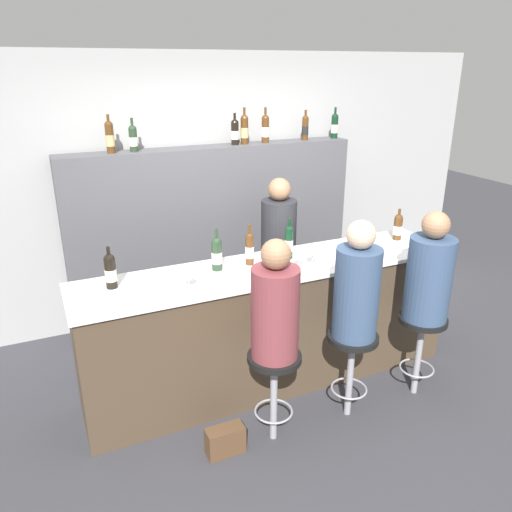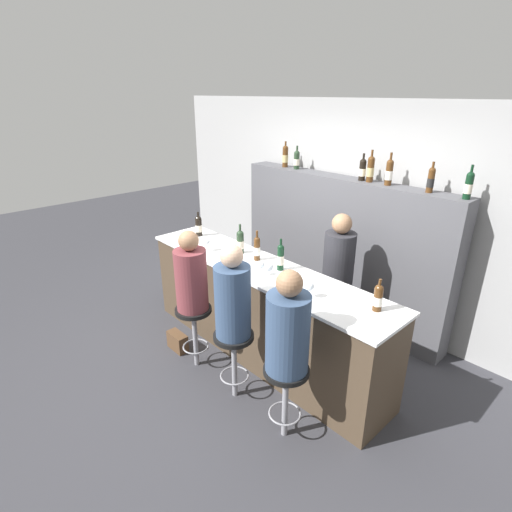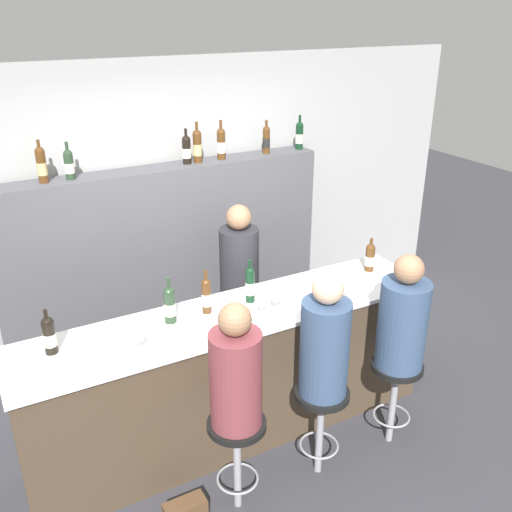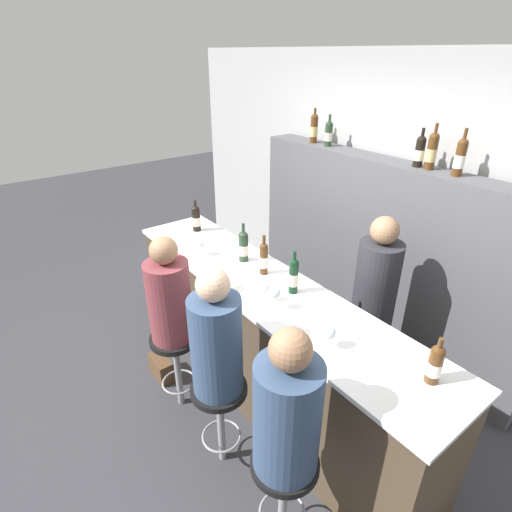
% 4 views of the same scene
% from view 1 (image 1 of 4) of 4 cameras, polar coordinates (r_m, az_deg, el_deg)
% --- Properties ---
extents(ground_plane, '(16.00, 16.00, 0.00)m').
position_cam_1_polar(ground_plane, '(4.10, 3.76, -16.02)').
color(ground_plane, '#333338').
extents(wall_back, '(6.40, 0.05, 2.60)m').
position_cam_1_polar(wall_back, '(5.10, -5.73, 7.68)').
color(wall_back, '#9E9E9E').
rests_on(wall_back, ground_plane).
extents(bar_counter, '(3.04, 0.64, 1.03)m').
position_cam_1_polar(bar_counter, '(4.05, 1.90, -7.83)').
color(bar_counter, '#473828').
rests_on(bar_counter, ground_plane).
extents(back_bar_cabinet, '(2.85, 0.28, 1.75)m').
position_cam_1_polar(back_bar_cabinet, '(5.01, -4.71, 2.43)').
color(back_bar_cabinet, '#4C4C51').
rests_on(back_bar_cabinet, ground_plane).
extents(wine_bottle_counter_0, '(0.08, 0.08, 0.30)m').
position_cam_1_polar(wine_bottle_counter_0, '(3.54, -16.31, -1.61)').
color(wine_bottle_counter_0, black).
rests_on(wine_bottle_counter_0, bar_counter).
extents(wine_bottle_counter_1, '(0.08, 0.08, 0.33)m').
position_cam_1_polar(wine_bottle_counter_1, '(3.71, -4.50, 0.31)').
color(wine_bottle_counter_1, '#233823').
rests_on(wine_bottle_counter_1, bar_counter).
extents(wine_bottle_counter_2, '(0.07, 0.07, 0.32)m').
position_cam_1_polar(wine_bottle_counter_2, '(3.80, -0.74, 0.90)').
color(wine_bottle_counter_2, '#4C2D14').
rests_on(wine_bottle_counter_2, bar_counter).
extents(wine_bottle_counter_3, '(0.07, 0.07, 0.32)m').
position_cam_1_polar(wine_bottle_counter_3, '(3.94, 3.78, 1.67)').
color(wine_bottle_counter_3, black).
rests_on(wine_bottle_counter_3, bar_counter).
extents(wine_bottle_counter_4, '(0.07, 0.07, 0.28)m').
position_cam_1_polar(wine_bottle_counter_4, '(4.53, 15.91, 3.24)').
color(wine_bottle_counter_4, '#4C2D14').
rests_on(wine_bottle_counter_4, bar_counter).
extents(wine_bottle_backbar_0, '(0.07, 0.07, 0.32)m').
position_cam_1_polar(wine_bottle_backbar_0, '(4.57, -16.37, 12.95)').
color(wine_bottle_backbar_0, '#4C2D14').
rests_on(wine_bottle_backbar_0, back_bar_cabinet).
extents(wine_bottle_backbar_1, '(0.07, 0.07, 0.29)m').
position_cam_1_polar(wine_bottle_backbar_1, '(4.60, -13.86, 12.96)').
color(wine_bottle_backbar_1, '#233823').
rests_on(wine_bottle_backbar_1, back_bar_cabinet).
extents(wine_bottle_backbar_2, '(0.07, 0.07, 0.29)m').
position_cam_1_polar(wine_bottle_backbar_2, '(4.87, -2.43, 14.00)').
color(wine_bottle_backbar_2, black).
rests_on(wine_bottle_backbar_2, back_bar_cabinet).
extents(wine_bottle_backbar_3, '(0.08, 0.08, 0.34)m').
position_cam_1_polar(wine_bottle_backbar_3, '(4.91, -1.33, 14.29)').
color(wine_bottle_backbar_3, '#4C2D14').
rests_on(wine_bottle_backbar_3, back_bar_cabinet).
extents(wine_bottle_backbar_4, '(0.07, 0.07, 0.34)m').
position_cam_1_polar(wine_bottle_backbar_4, '(5.00, 1.07, 14.37)').
color(wine_bottle_backbar_4, '#4C2D14').
rests_on(wine_bottle_backbar_4, back_bar_cabinet).
extents(wine_bottle_backbar_5, '(0.07, 0.07, 0.30)m').
position_cam_1_polar(wine_bottle_backbar_5, '(5.21, 5.64, 14.42)').
color(wine_bottle_backbar_5, '#4C2D14').
rests_on(wine_bottle_backbar_5, back_bar_cabinet).
extents(wine_bottle_backbar_6, '(0.07, 0.07, 0.31)m').
position_cam_1_polar(wine_bottle_backbar_6, '(5.39, 8.97, 14.52)').
color(wine_bottle_backbar_6, black).
rests_on(wine_bottle_backbar_6, back_bar_cabinet).
extents(wine_glass_0, '(0.08, 0.08, 0.14)m').
position_cam_1_polar(wine_glass_0, '(3.43, -7.75, -2.20)').
color(wine_glass_0, silver).
rests_on(wine_glass_0, bar_counter).
extents(wine_glass_1, '(0.07, 0.07, 0.15)m').
position_cam_1_polar(wine_glass_1, '(3.74, 5.02, 0.03)').
color(wine_glass_1, silver).
rests_on(wine_glass_1, bar_counter).
extents(wine_glass_2, '(0.08, 0.08, 0.16)m').
position_cam_1_polar(wine_glass_2, '(3.79, 6.52, 0.51)').
color(wine_glass_2, silver).
rests_on(wine_glass_2, bar_counter).
extents(wine_glass_3, '(0.08, 0.08, 0.15)m').
position_cam_1_polar(wine_glass_3, '(4.06, 12.44, 1.25)').
color(wine_glass_3, silver).
rests_on(wine_glass_3, bar_counter).
extents(tasting_menu, '(0.21, 0.30, 0.00)m').
position_cam_1_polar(tasting_menu, '(3.58, 0.50, -2.65)').
color(tasting_menu, white).
rests_on(tasting_menu, bar_counter).
extents(bar_stool_left, '(0.36, 0.36, 0.67)m').
position_cam_1_polar(bar_stool_left, '(3.44, 2.09, -13.33)').
color(bar_stool_left, gray).
rests_on(bar_stool_left, ground_plane).
extents(guest_seated_left, '(0.31, 0.31, 0.81)m').
position_cam_1_polar(guest_seated_left, '(3.19, 2.20, -5.88)').
color(guest_seated_left, brown).
rests_on(guest_seated_left, bar_stool_left).
extents(bar_stool_middle, '(0.36, 0.36, 0.67)m').
position_cam_1_polar(bar_stool_middle, '(3.72, 10.89, -10.85)').
color(bar_stool_middle, gray).
rests_on(bar_stool_middle, ground_plane).
extents(guest_seated_middle, '(0.31, 0.31, 0.85)m').
position_cam_1_polar(guest_seated_middle, '(3.48, 11.47, -3.54)').
color(guest_seated_middle, '#334766').
rests_on(guest_seated_middle, bar_stool_middle).
extents(bar_stool_right, '(0.36, 0.36, 0.67)m').
position_cam_1_polar(bar_stool_right, '(4.09, 18.35, -8.52)').
color(bar_stool_right, gray).
rests_on(bar_stool_right, ground_plane).
extents(guest_seated_right, '(0.33, 0.33, 0.83)m').
position_cam_1_polar(guest_seated_right, '(3.87, 19.20, -1.94)').
color(guest_seated_right, '#334766').
rests_on(guest_seated_right, bar_stool_right).
extents(bartender, '(0.33, 0.33, 1.53)m').
position_cam_1_polar(bartender, '(4.73, 2.55, -0.87)').
color(bartender, '#28282D').
rests_on(bartender, ground_plane).
extents(handbag, '(0.26, 0.12, 0.20)m').
position_cam_1_polar(handbag, '(3.59, -3.53, -20.29)').
color(handbag, '#513823').
rests_on(handbag, ground_plane).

